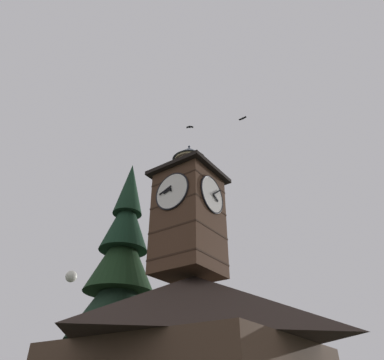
# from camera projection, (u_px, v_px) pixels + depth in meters

# --- Properties ---
(building_main) EXTENTS (11.18, 11.28, 7.03)m
(building_main) POSITION_uv_depth(u_px,v_px,m) (194.00, 346.00, 16.52)
(building_main) COLOR #4F3A2B
(building_main) RESTS_ON ground_plane
(clock_tower) EXTENTS (3.99, 3.99, 8.97)m
(clock_tower) POSITION_uv_depth(u_px,v_px,m) (189.00, 213.00, 20.54)
(clock_tower) COLOR #4C3323
(clock_tower) RESTS_ON building_main
(pine_tree_behind) EXTENTS (6.75, 6.75, 16.68)m
(pine_tree_behind) POSITION_uv_depth(u_px,v_px,m) (118.00, 296.00, 21.18)
(pine_tree_behind) COLOR #473323
(pine_tree_behind) RESTS_ON ground_plane
(moon) EXTENTS (1.50, 1.50, 1.50)m
(moon) POSITION_uv_depth(u_px,v_px,m) (71.00, 276.00, 44.49)
(moon) COLOR silver
(flying_bird_high) EXTENTS (0.23, 0.66, 0.13)m
(flying_bird_high) POSITION_uv_depth(u_px,v_px,m) (243.00, 118.00, 27.53)
(flying_bird_high) COLOR black
(flying_bird_low) EXTENTS (0.43, 0.56, 0.14)m
(flying_bird_low) POSITION_uv_depth(u_px,v_px,m) (190.00, 127.00, 26.77)
(flying_bird_low) COLOR black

